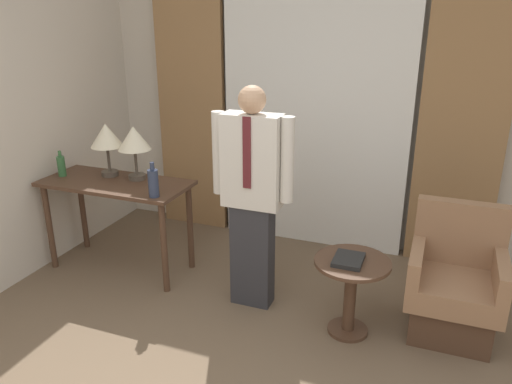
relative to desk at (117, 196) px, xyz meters
The scene contains 13 objects.
wall_back 1.95m from the desk, 41.82° to the left, with size 10.00×0.06×2.70m.
curtain_sheer_center 1.85m from the desk, 38.63° to the left, with size 1.67×0.06×2.58m.
curtain_drape_left 1.27m from the desk, 82.52° to the left, with size 0.68×0.06×2.58m.
curtain_drape_right 2.87m from the desk, 22.86° to the left, with size 0.68×0.06×2.58m.
desk is the anchor object (origin of this frame).
table_lamp_left 0.48m from the desk, 138.54° to the left, with size 0.27×0.27×0.44m.
table_lamp_right 0.48m from the desk, 41.46° to the left, with size 0.27×0.27×0.44m.
bottle_near_edge 0.54m from the desk, behind, with size 0.06×0.06×0.22m.
bottle_by_lamp 0.57m from the desk, 21.08° to the right, with size 0.08×0.08×0.27m.
person 1.26m from the desk, ahead, with size 0.59×0.20×1.63m.
armchair 2.65m from the desk, ahead, with size 0.60×0.57×0.88m.
side_table 2.02m from the desk, ahead, with size 0.50×0.50×0.54m.
book 1.98m from the desk, ahead, with size 0.19×0.23×0.03m.
Camera 1 is at (1.07, -1.33, 2.08)m, focal length 35.00 mm.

